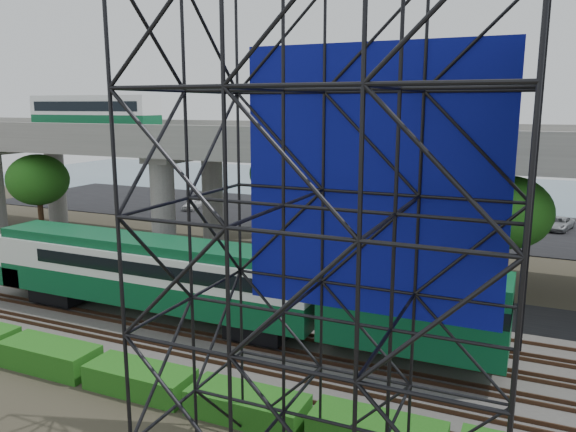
% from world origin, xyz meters
% --- Properties ---
extents(ground, '(140.00, 140.00, 0.00)m').
position_xyz_m(ground, '(0.00, 0.00, 0.00)').
color(ground, '#474233').
rests_on(ground, ground).
extents(ballast_bed, '(90.00, 12.00, 0.20)m').
position_xyz_m(ballast_bed, '(0.00, 2.00, 0.10)').
color(ballast_bed, slate).
rests_on(ballast_bed, ground).
extents(service_road, '(90.00, 5.00, 0.08)m').
position_xyz_m(service_road, '(0.00, 10.50, 0.04)').
color(service_road, black).
rests_on(service_road, ground).
extents(parking_lot, '(90.00, 18.00, 0.08)m').
position_xyz_m(parking_lot, '(0.00, 34.00, 0.04)').
color(parking_lot, black).
rests_on(parking_lot, ground).
extents(harbor_water, '(140.00, 40.00, 0.03)m').
position_xyz_m(harbor_water, '(0.00, 56.00, 0.01)').
color(harbor_water, slate).
rests_on(harbor_water, ground).
extents(rail_tracks, '(90.00, 9.52, 0.16)m').
position_xyz_m(rail_tracks, '(0.00, 2.00, 0.28)').
color(rail_tracks, '#472D1E').
rests_on(rail_tracks, ballast_bed).
extents(commuter_train, '(29.30, 3.06, 4.30)m').
position_xyz_m(commuter_train, '(-1.04, 2.00, 2.88)').
color(commuter_train, black).
rests_on(commuter_train, rail_tracks).
extents(overpass, '(80.00, 12.00, 12.40)m').
position_xyz_m(overpass, '(-1.41, 16.00, 8.21)').
color(overpass, '#9E9B93').
rests_on(overpass, ground).
extents(scaffold_tower, '(9.36, 6.36, 15.00)m').
position_xyz_m(scaffold_tower, '(10.71, -7.98, 7.47)').
color(scaffold_tower, black).
rests_on(scaffold_tower, ground).
extents(hedge_strip, '(34.60, 1.80, 1.20)m').
position_xyz_m(hedge_strip, '(1.01, -4.30, 0.56)').
color(hedge_strip, '#155914').
rests_on(hedge_strip, ground).
extents(trees, '(40.94, 16.94, 7.69)m').
position_xyz_m(trees, '(-4.67, 16.17, 5.57)').
color(trees, '#382314').
rests_on(trees, ground).
extents(suv, '(5.54, 3.71, 1.41)m').
position_xyz_m(suv, '(-13.15, 11.03, 0.79)').
color(suv, black).
rests_on(suv, service_road).
extents(parked_cars, '(39.93, 9.54, 1.31)m').
position_xyz_m(parked_cars, '(0.60, 33.95, 0.68)').
color(parked_cars, white).
rests_on(parked_cars, parking_lot).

